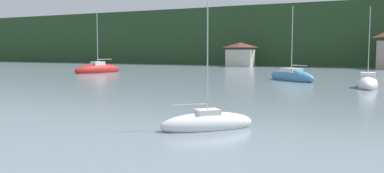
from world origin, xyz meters
TOP-DOWN VIEW (x-y plane):
  - wooded_hillside at (-17.70, 154.89)m, footprint 352.00×66.09m
  - shore_building_west at (-19.57, 110.94)m, footprint 5.99×3.34m
  - sailboat_far_1 at (8.61, 68.49)m, footprint 2.19×6.11m
  - sailboat_far_2 at (-31.48, 77.75)m, footprint 4.34×8.67m
  - sailboat_mid_4 at (3.43, 43.14)m, footprint 4.00×4.09m
  - sailboat_far_5 at (0.02, 74.45)m, footprint 7.26×6.73m

SIDE VIEW (x-z plane):
  - sailboat_mid_4 at x=3.43m, z-range -2.73..3.27m
  - sailboat_far_1 at x=8.61m, z-range -3.61..4.47m
  - sailboat_far_5 at x=0.02m, z-range -4.12..5.06m
  - sailboat_far_2 at x=-31.48m, z-range -5.02..6.02m
  - shore_building_west at x=-19.57m, z-range -0.08..5.21m
  - wooded_hillside at x=-17.70m, z-range -8.25..20.10m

